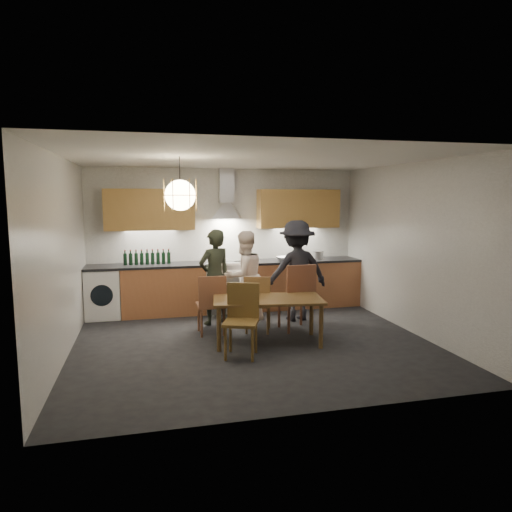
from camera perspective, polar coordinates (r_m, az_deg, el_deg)
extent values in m
plane|color=black|center=(6.68, -0.39, -10.73)|extent=(5.00, 5.00, 0.00)
cube|color=silver|center=(8.59, -3.83, 2.16)|extent=(5.00, 0.02, 2.60)
cube|color=silver|center=(4.26, 6.53, -3.15)|extent=(5.00, 0.02, 2.60)
cube|color=silver|center=(6.32, -23.06, -0.27)|extent=(0.02, 4.50, 2.60)
cube|color=silver|center=(7.38, 18.87, 0.93)|extent=(0.02, 4.50, 2.60)
cube|color=silver|center=(6.37, -0.41, 12.09)|extent=(5.00, 4.50, 0.02)
cube|color=#C3794B|center=(8.30, -11.46, -4.22)|extent=(1.45, 0.60, 0.86)
cube|color=#C3794B|center=(8.80, 6.08, -3.46)|extent=(2.05, 0.60, 0.86)
cube|color=white|center=(8.33, -18.54, -4.45)|extent=(0.58, 0.58, 0.85)
cube|color=black|center=(8.22, -13.63, -1.21)|extent=(2.05, 0.62, 0.04)
cube|color=black|center=(8.72, 6.12, -0.56)|extent=(2.05, 0.62, 0.04)
cube|color=silver|center=(8.43, -3.43, -4.12)|extent=(0.90, 0.60, 0.80)
cube|color=black|center=(8.16, -3.07, -4.64)|extent=(0.78, 0.02, 0.42)
cube|color=slate|center=(8.35, -3.45, -1.16)|extent=(0.90, 0.60, 0.08)
cube|color=silver|center=(8.09, -3.13, -1.00)|extent=(0.90, 0.08, 0.04)
cube|color=tan|center=(8.26, -13.14, 5.67)|extent=(1.55, 0.35, 0.72)
cube|color=tan|center=(8.73, 5.31, 5.91)|extent=(1.55, 0.35, 0.72)
cube|color=silver|center=(8.43, -3.74, 8.80)|extent=(0.26, 0.22, 0.62)
cylinder|color=black|center=(6.11, -9.50, 9.85)|extent=(0.01, 0.01, 0.50)
sphere|color=#FFE0A5|center=(6.10, -9.45, 7.50)|extent=(0.40, 0.40, 0.40)
torus|color=gold|center=(6.10, -9.45, 7.50)|extent=(0.43, 0.43, 0.01)
cube|color=brown|center=(6.51, 1.50, -5.45)|extent=(1.64, 0.99, 0.03)
cylinder|color=brown|center=(6.24, -4.66, -9.11)|extent=(0.06, 0.06, 0.62)
cylinder|color=brown|center=(6.85, -4.71, -7.61)|extent=(0.06, 0.06, 0.62)
cylinder|color=brown|center=(6.40, 8.14, -8.73)|extent=(0.06, 0.06, 0.62)
cylinder|color=brown|center=(7.00, 6.95, -7.32)|extent=(0.06, 0.06, 0.62)
cube|color=brown|center=(7.02, -5.67, -6.11)|extent=(0.42, 0.42, 0.04)
cube|color=brown|center=(6.78, -5.45, -4.44)|extent=(0.42, 0.05, 0.45)
cylinder|color=brown|center=(7.26, -4.53, -7.53)|extent=(0.04, 0.04, 0.43)
cylinder|color=brown|center=(6.94, -4.04, -8.22)|extent=(0.04, 0.04, 0.43)
cylinder|color=brown|center=(7.21, -7.19, -7.67)|extent=(0.04, 0.04, 0.43)
cylinder|color=brown|center=(6.89, -6.82, -8.37)|extent=(0.04, 0.04, 0.43)
cube|color=brown|center=(7.10, 0.25, -6.03)|extent=(0.51, 0.51, 0.04)
cube|color=brown|center=(6.87, 0.13, -4.43)|extent=(0.39, 0.16, 0.44)
cylinder|color=brown|center=(7.30, 1.65, -7.48)|extent=(0.03, 0.03, 0.41)
cylinder|color=brown|center=(6.98, 1.49, -8.16)|extent=(0.03, 0.03, 0.41)
cylinder|color=brown|center=(7.32, -0.92, -7.42)|extent=(0.03, 0.03, 0.41)
cylinder|color=brown|center=(7.01, -1.20, -8.10)|extent=(0.03, 0.03, 0.41)
cube|color=brown|center=(7.21, 4.93, -5.20)|extent=(0.52, 0.52, 0.05)
cube|color=brown|center=(6.96, 5.70, -3.27)|extent=(0.48, 0.09, 0.52)
cylinder|color=brown|center=(7.52, 5.65, -6.77)|extent=(0.04, 0.04, 0.49)
cylinder|color=brown|center=(7.18, 6.97, -7.46)|extent=(0.04, 0.04, 0.49)
cylinder|color=brown|center=(7.37, 2.91, -7.04)|extent=(0.04, 0.04, 0.49)
cylinder|color=brown|center=(7.02, 4.12, -7.77)|extent=(0.04, 0.04, 0.49)
cube|color=brown|center=(5.98, -1.89, -8.32)|extent=(0.55, 0.55, 0.04)
cube|color=brown|center=(6.10, -1.61, -5.53)|extent=(0.41, 0.19, 0.47)
cylinder|color=brown|center=(5.92, -3.85, -10.93)|extent=(0.04, 0.04, 0.44)
cylinder|color=brown|center=(6.24, -3.21, -9.94)|extent=(0.04, 0.04, 0.44)
cylinder|color=brown|center=(5.86, -0.46, -11.09)|extent=(0.04, 0.04, 0.44)
cylinder|color=brown|center=(6.19, -0.01, -10.08)|extent=(0.04, 0.04, 0.44)
imported|color=black|center=(7.48, -5.19, -2.62)|extent=(0.67, 0.57, 1.56)
imported|color=white|center=(7.65, -1.50, -2.53)|extent=(0.90, 0.82, 1.52)
imported|color=black|center=(7.73, 5.09, -1.82)|extent=(1.14, 0.72, 1.69)
imported|color=silver|center=(8.54, 3.60, -0.32)|extent=(0.40, 0.40, 0.08)
cylinder|color=#B2B2B5|center=(8.79, 7.72, 0.09)|extent=(0.26, 0.26, 0.15)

